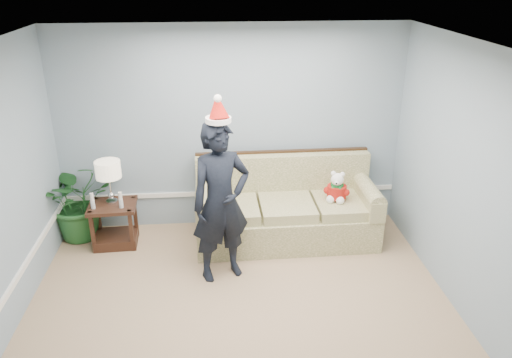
{
  "coord_description": "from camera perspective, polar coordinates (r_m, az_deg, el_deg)",
  "views": [
    {
      "loc": [
        -0.21,
        -3.72,
        3.34
      ],
      "look_at": [
        0.24,
        1.55,
        1.05
      ],
      "focal_mm": 35.0,
      "sensor_mm": 36.0,
      "label": 1
    }
  ],
  "objects": [
    {
      "name": "side_table",
      "position": [
        6.67,
        -15.79,
        -5.47
      ],
      "size": [
        0.61,
        0.52,
        0.57
      ],
      "rotation": [
        0.0,
        0.0,
        0.05
      ],
      "color": "#3B1D15",
      "rests_on": "room_shell"
    },
    {
      "name": "man",
      "position": [
        5.49,
        -4.03,
        -2.71
      ],
      "size": [
        0.79,
        0.65,
        1.85
      ],
      "primitive_type": "imported",
      "rotation": [
        0.0,
        0.0,
        0.36
      ],
      "color": "black",
      "rests_on": "room_shell"
    },
    {
      "name": "sofa",
      "position": [
        6.52,
        3.35,
        -3.6
      ],
      "size": [
        2.3,
        1.01,
        1.07
      ],
      "rotation": [
        0.0,
        0.0,
        0.01
      ],
      "color": "#606B32",
      "rests_on": "room_shell"
    },
    {
      "name": "teddy_bear",
      "position": [
        6.39,
        9.24,
        -1.24
      ],
      "size": [
        0.31,
        0.31,
        0.4
      ],
      "rotation": [
        0.0,
        0.0,
        -0.36
      ],
      "color": "white",
      "rests_on": "sofa"
    },
    {
      "name": "wainscot_trim",
      "position": [
        5.77,
        -13.99,
        -7.42
      ],
      "size": [
        4.49,
        4.99,
        0.06
      ],
      "color": "white",
      "rests_on": "room_shell"
    },
    {
      "name": "room_shell",
      "position": [
        4.23,
        -1.52,
        -4.71
      ],
      "size": [
        4.54,
        5.04,
        2.74
      ],
      "color": "tan",
      "rests_on": "ground"
    },
    {
      "name": "houseplant",
      "position": [
        6.86,
        -19.58,
        -2.12
      ],
      "size": [
        1.28,
        1.25,
        1.08
      ],
      "primitive_type": "imported",
      "rotation": [
        0.0,
        0.0,
        0.61
      ],
      "color": "#205825",
      "rests_on": "room_shell"
    },
    {
      "name": "candle_pair",
      "position": [
        6.39,
        -16.7,
        -2.43
      ],
      "size": [
        0.39,
        0.05,
        0.21
      ],
      "color": "silver",
      "rests_on": "side_table"
    },
    {
      "name": "table_lamp",
      "position": [
        6.4,
        -16.54,
        0.85
      ],
      "size": [
        0.31,
        0.31,
        0.56
      ],
      "color": "silver",
      "rests_on": "side_table"
    },
    {
      "name": "santa_hat",
      "position": [
        5.13,
        -4.37,
        7.97
      ],
      "size": [
        0.32,
        0.35,
        0.32
      ],
      "rotation": [
        0.0,
        0.0,
        0.24
      ],
      "color": "white",
      "rests_on": "man"
    }
  ]
}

